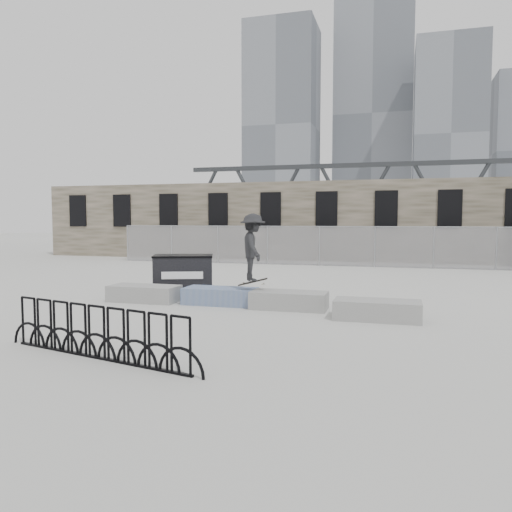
{
  "coord_description": "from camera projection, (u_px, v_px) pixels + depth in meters",
  "views": [
    {
      "loc": [
        3.92,
        -12.75,
        2.36
      ],
      "look_at": [
        -0.06,
        1.07,
        1.3
      ],
      "focal_mm": 35.0,
      "sensor_mm": 36.0,
      "label": 1
    }
  ],
  "objects": [
    {
      "name": "planter_far_left",
      "position": [
        144.0,
        293.0,
        14.35
      ],
      "size": [
        2.0,
        0.9,
        0.46
      ],
      "color": "#999996",
      "rests_on": "ground"
    },
    {
      "name": "ground",
      "position": [
        247.0,
        307.0,
        13.48
      ],
      "size": [
        120.0,
        120.0,
        0.0
      ],
      "primitive_type": "plane",
      "color": "beige",
      "rests_on": "ground"
    },
    {
      "name": "skateboarder",
      "position": [
        253.0,
        247.0,
        13.39
      ],
      "size": [
        1.13,
        1.35,
        1.96
      ],
      "rotation": [
        0.0,
        0.0,
        2.04
      ],
      "color": "black",
      "rests_on": "ground"
    },
    {
      "name": "truss_bridge",
      "position": [
        450.0,
        205.0,
        63.11
      ],
      "size": [
        70.0,
        3.0,
        9.8
      ],
      "color": "#2D3033",
      "rests_on": "ground"
    },
    {
      "name": "chainlink_fence",
      "position": [
        319.0,
        245.0,
        25.38
      ],
      "size": [
        22.06,
        0.06,
        2.02
      ],
      "color": "gray",
      "rests_on": "ground"
    },
    {
      "name": "skyline_towers",
      "position": [
        377.0,
        129.0,
        102.12
      ],
      "size": [
        58.0,
        28.0,
        48.0
      ],
      "color": "slate",
      "rests_on": "ground"
    },
    {
      "name": "stone_wall",
      "position": [
        330.0,
        221.0,
        28.88
      ],
      "size": [
        36.0,
        2.58,
        4.5
      ],
      "color": "brown",
      "rests_on": "ground"
    },
    {
      "name": "dumpster",
      "position": [
        183.0,
        274.0,
        15.92
      ],
      "size": [
        2.15,
        1.72,
        1.23
      ],
      "rotation": [
        0.0,
        0.0,
        0.36
      ],
      "color": "black",
      "rests_on": "ground"
    },
    {
      "name": "bike_rack",
      "position": [
        97.0,
        333.0,
        8.43
      ],
      "size": [
        4.37,
        1.13,
        0.9
      ],
      "rotation": [
        0.0,
        0.0,
        -0.24
      ],
      "color": "black",
      "rests_on": "ground"
    },
    {
      "name": "planter_offset",
      "position": [
        377.0,
        309.0,
        11.72
      ],
      "size": [
        2.0,
        0.9,
        0.46
      ],
      "color": "#999996",
      "rests_on": "ground"
    },
    {
      "name": "planter_center_right",
      "position": [
        289.0,
        299.0,
        13.14
      ],
      "size": [
        2.0,
        0.9,
        0.46
      ],
      "color": "#999996",
      "rests_on": "ground"
    },
    {
      "name": "planter_center_left",
      "position": [
        220.0,
        295.0,
        13.86
      ],
      "size": [
        2.0,
        0.9,
        0.46
      ],
      "color": "#305091",
      "rests_on": "ground"
    }
  ]
}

